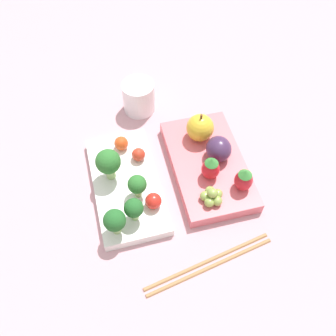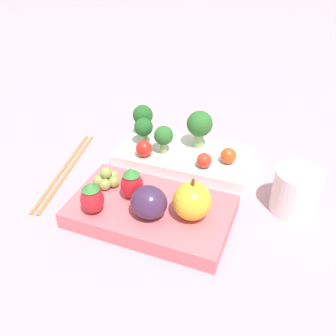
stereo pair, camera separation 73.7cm
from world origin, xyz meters
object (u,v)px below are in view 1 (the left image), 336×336
at_px(cherry_tomato_0, 153,201).
at_px(strawberry_0, 244,180).
at_px(plum, 219,149).
at_px(bento_box_fruit, 208,165).
at_px(chopsticks_pair, 209,264).
at_px(apple, 200,128).
at_px(cherry_tomato_2, 121,143).
at_px(drinking_cup, 139,97).
at_px(grape_cluster, 212,196).
at_px(broccoli_floret_2, 134,209).
at_px(broccoli_floret_1, 137,185).
at_px(broccoli_floret_3, 115,221).
at_px(cherry_tomato_1, 139,155).
at_px(bento_box_savoury, 127,186).
at_px(broccoli_floret_0, 108,162).
at_px(strawberry_1, 211,168).

xyz_separation_m(cherry_tomato_0, strawberry_0, (0.00, -0.15, 0.01)).
bearing_deg(cherry_tomato_0, plum, -60.24).
distance_m(bento_box_fruit, chopsticks_pair, 0.18).
bearing_deg(plum, apple, 22.79).
distance_m(cherry_tomato_2, drinking_cup, 0.12).
bearing_deg(grape_cluster, broccoli_floret_2, 92.98).
bearing_deg(broccoli_floret_1, broccoli_floret_3, 144.24).
distance_m(broccoli_floret_2, grape_cluster, 0.13).
bearing_deg(chopsticks_pair, grape_cluster, -15.47).
distance_m(apple, grape_cluster, 0.13).
relative_size(cherry_tomato_1, grape_cluster, 0.62).
distance_m(strawberry_0, drinking_cup, 0.27).
height_order(bento_box_fruit, broccoli_floret_3, broccoli_floret_3).
xyz_separation_m(bento_box_savoury, plum, (0.02, -0.16, 0.04)).
relative_size(bento_box_fruit, broccoli_floret_3, 4.15).
bearing_deg(bento_box_fruit, bento_box_savoury, 95.97).
bearing_deg(broccoli_floret_0, cherry_tomato_2, -23.52).
distance_m(bento_box_fruit, broccoli_floret_2, 0.17).
bearing_deg(cherry_tomato_1, grape_cluster, -136.20).
height_order(broccoli_floret_2, cherry_tomato_0, broccoli_floret_2).
bearing_deg(broccoli_floret_3, strawberry_1, -67.35).
height_order(broccoli_floret_1, cherry_tomato_1, broccoli_floret_1).
bearing_deg(cherry_tomato_2, drinking_cup, -23.79).
bearing_deg(broccoli_floret_3, broccoli_floret_2, -60.93).
bearing_deg(bento_box_fruit, broccoli_floret_0, 88.52).
xyz_separation_m(apple, drinking_cup, (0.11, 0.09, -0.02)).
bearing_deg(broccoli_floret_2, cherry_tomato_2, 1.43).
bearing_deg(strawberry_0, plum, 18.25).
relative_size(broccoli_floret_1, apple, 0.81).
height_order(strawberry_0, strawberry_1, same).
relative_size(broccoli_floret_0, plum, 1.35).
relative_size(cherry_tomato_2, drinking_cup, 0.40).
height_order(bento_box_savoury, strawberry_0, strawberry_0).
bearing_deg(plum, chopsticks_pair, 161.61).
height_order(cherry_tomato_1, plum, plum).
relative_size(grape_cluster, chopsticks_pair, 0.18).
bearing_deg(strawberry_1, bento_box_fruit, -10.79).
relative_size(broccoli_floret_3, apple, 0.91).
relative_size(bento_box_savoury, cherry_tomato_2, 8.88).
bearing_deg(bento_box_fruit, broccoli_floret_2, 120.18).
xyz_separation_m(cherry_tomato_1, strawberry_1, (-0.06, -0.11, 0.02)).
bearing_deg(chopsticks_pair, broccoli_floret_0, 35.96).
bearing_deg(drinking_cup, cherry_tomato_0, 177.25).
height_order(bento_box_fruit, apple, apple).
relative_size(broccoli_floret_1, grape_cluster, 1.25).
xyz_separation_m(bento_box_fruit, chopsticks_pair, (-0.17, 0.04, -0.01)).
distance_m(cherry_tomato_0, chopsticks_pair, 0.13).
distance_m(bento_box_savoury, broccoli_floret_2, 0.08).
bearing_deg(grape_cluster, bento_box_fruit, -10.96).
relative_size(bento_box_fruit, cherry_tomato_1, 9.31).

